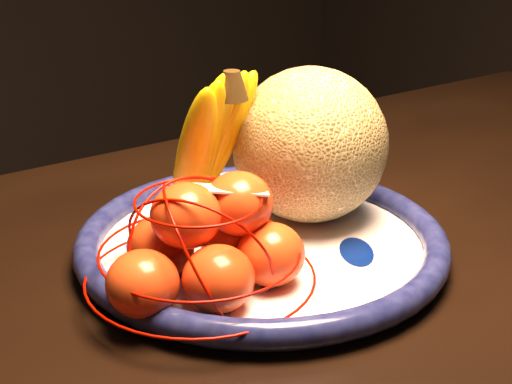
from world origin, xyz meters
TOP-DOWN VIEW (x-y plane):
  - dining_table at (0.09, -0.00)m, footprint 1.53×0.96m
  - fruit_bowl at (-0.03, 0.06)m, footprint 0.39×0.39m
  - cantaloupe at (0.05, 0.08)m, footprint 0.17×0.17m
  - banana_bunch at (-0.06, 0.13)m, footprint 0.12×0.12m
  - mandarin_bag at (-0.13, 0.02)m, footprint 0.27×0.27m
  - price_tag at (-0.10, 0.02)m, footprint 0.08×0.06m

SIDE VIEW (x-z plane):
  - dining_table at x=0.09m, z-range 0.29..1.04m
  - fruit_bowl at x=-0.03m, z-range 0.74..0.77m
  - mandarin_bag at x=-0.13m, z-range 0.73..0.87m
  - cantaloupe at x=0.05m, z-range 0.76..0.93m
  - price_tag at x=-0.10m, z-range 0.84..0.86m
  - banana_bunch at x=-0.06m, z-range 0.76..0.95m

